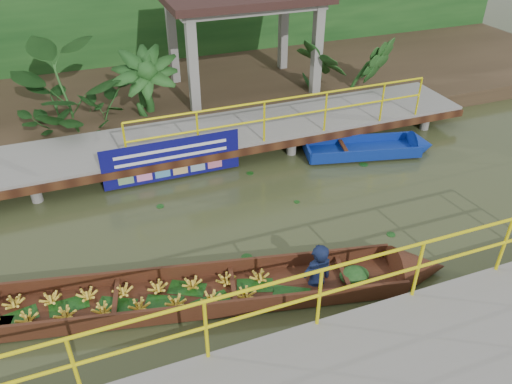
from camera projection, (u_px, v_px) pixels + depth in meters
name	position (u px, v px, depth m)	size (l,w,h in m)	color
ground	(206.00, 244.00, 9.57)	(80.00, 80.00, 0.00)	#31371B
land_strip	(138.00, 93.00, 15.31)	(30.00, 8.00, 0.45)	#2E2317
far_dock	(166.00, 144.00, 11.99)	(16.00, 2.06, 1.66)	gray
pavilion	(242.00, 6.00, 13.84)	(4.40, 3.00, 3.00)	gray
foliage_backdrop	(118.00, 15.00, 16.29)	(30.00, 0.80, 4.00)	#123A14
vendor_boat	(191.00, 290.00, 8.22)	(9.46, 2.87, 2.02)	#361D0E
moored_blue_boat	(392.00, 148.00, 12.53)	(3.37, 1.56, 0.78)	navy
blue_banner	(172.00, 159.00, 11.19)	(3.12, 0.04, 0.98)	#0C0B5C
tropical_plants	(136.00, 90.00, 12.96)	(14.20, 1.20, 1.50)	#123A14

